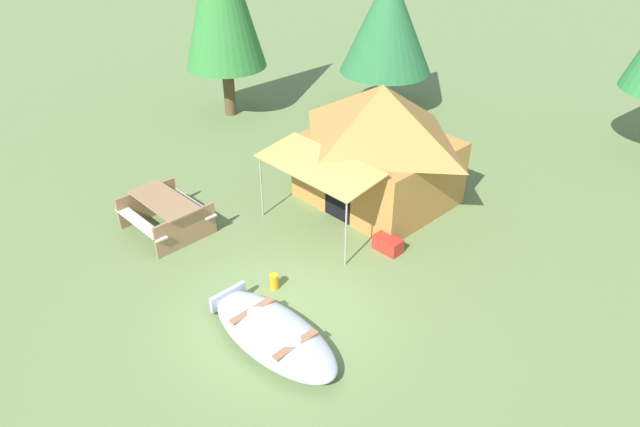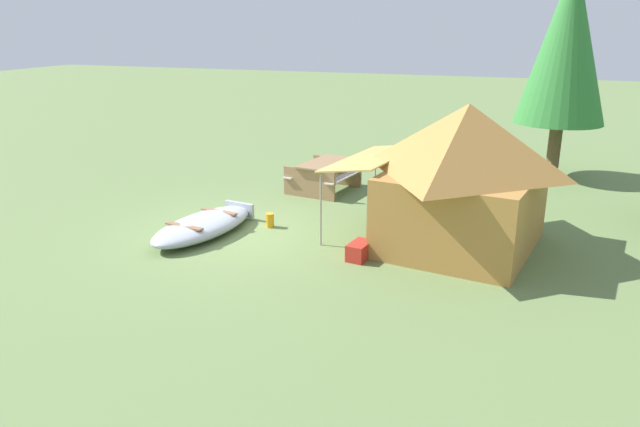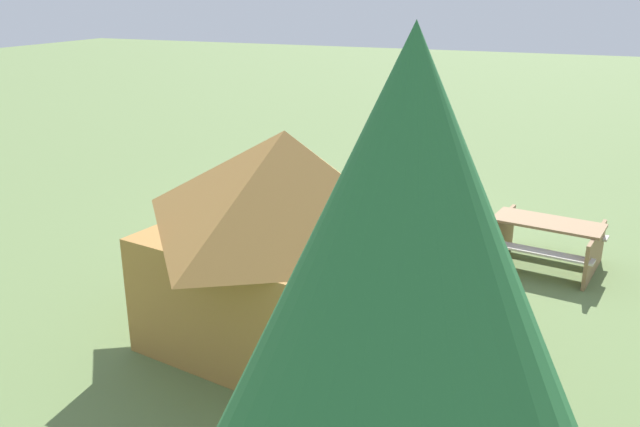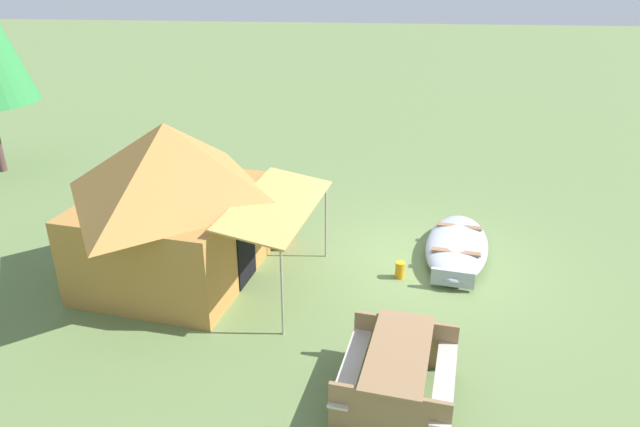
{
  "view_description": "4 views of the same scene",
  "coord_description": "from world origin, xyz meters",
  "px_view_note": "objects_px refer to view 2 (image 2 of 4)",
  "views": [
    {
      "loc": [
        5.31,
        -6.0,
        7.07
      ],
      "look_at": [
        -0.44,
        1.72,
        1.06
      ],
      "focal_mm": 32.27,
      "sensor_mm": 36.0,
      "label": 1
    },
    {
      "loc": [
        10.83,
        5.65,
        4.34
      ],
      "look_at": [
        0.36,
        1.89,
        0.75
      ],
      "focal_mm": 33.69,
      "sensor_mm": 36.0,
      "label": 2
    },
    {
      "loc": [
        -4.22,
        11.58,
        4.49
      ],
      "look_at": [
        0.01,
        1.46,
        0.74
      ],
      "focal_mm": 36.98,
      "sensor_mm": 36.0,
      "label": 3
    },
    {
      "loc": [
        -9.94,
        0.91,
        5.49
      ],
      "look_at": [
        -0.32,
        1.88,
        1.11
      ],
      "focal_mm": 32.86,
      "sensor_mm": 36.0,
      "label": 4
    }
  ],
  "objects_px": {
    "canvas_cabin_tent": "(464,175)",
    "picnic_table": "(324,173)",
    "fuel_can": "(270,220)",
    "pine_tree_back_right": "(567,42)",
    "beached_rowboat": "(203,225)",
    "cooler_box": "(360,251)"
  },
  "relations": [
    {
      "from": "beached_rowboat",
      "to": "picnic_table",
      "type": "height_order",
      "value": "picnic_table"
    },
    {
      "from": "picnic_table",
      "to": "fuel_can",
      "type": "distance_m",
      "value": 3.22
    },
    {
      "from": "cooler_box",
      "to": "fuel_can",
      "type": "xyz_separation_m",
      "value": [
        -1.1,
        -2.37,
        -0.01
      ]
    },
    {
      "from": "canvas_cabin_tent",
      "to": "picnic_table",
      "type": "relative_size",
      "value": 2.27
    },
    {
      "from": "canvas_cabin_tent",
      "to": "fuel_can",
      "type": "relative_size",
      "value": 14.31
    },
    {
      "from": "picnic_table",
      "to": "beached_rowboat",
      "type": "bearing_deg",
      "value": -16.68
    },
    {
      "from": "beached_rowboat",
      "to": "canvas_cabin_tent",
      "type": "xyz_separation_m",
      "value": [
        -1.17,
        5.18,
        1.27
      ]
    },
    {
      "from": "canvas_cabin_tent",
      "to": "picnic_table",
      "type": "distance_m",
      "value": 5.03
    },
    {
      "from": "pine_tree_back_right",
      "to": "canvas_cabin_tent",
      "type": "bearing_deg",
      "value": -15.16
    },
    {
      "from": "beached_rowboat",
      "to": "fuel_can",
      "type": "relative_size",
      "value": 9.55
    },
    {
      "from": "fuel_can",
      "to": "pine_tree_back_right",
      "type": "relative_size",
      "value": 0.05
    },
    {
      "from": "fuel_can",
      "to": "pine_tree_back_right",
      "type": "xyz_separation_m",
      "value": [
        -6.84,
        5.85,
        3.61
      ]
    },
    {
      "from": "fuel_can",
      "to": "pine_tree_back_right",
      "type": "distance_m",
      "value": 9.7
    },
    {
      "from": "beached_rowboat",
      "to": "canvas_cabin_tent",
      "type": "bearing_deg",
      "value": 102.77
    },
    {
      "from": "beached_rowboat",
      "to": "cooler_box",
      "type": "xyz_separation_m",
      "value": [
        0.16,
        3.49,
        -0.05
      ]
    },
    {
      "from": "canvas_cabin_tent",
      "to": "pine_tree_back_right",
      "type": "bearing_deg",
      "value": 164.84
    },
    {
      "from": "picnic_table",
      "to": "fuel_can",
      "type": "height_order",
      "value": "picnic_table"
    },
    {
      "from": "cooler_box",
      "to": "pine_tree_back_right",
      "type": "relative_size",
      "value": 0.1
    },
    {
      "from": "fuel_can",
      "to": "beached_rowboat",
      "type": "bearing_deg",
      "value": -49.89
    },
    {
      "from": "picnic_table",
      "to": "fuel_can",
      "type": "relative_size",
      "value": 6.3
    },
    {
      "from": "beached_rowboat",
      "to": "canvas_cabin_tent",
      "type": "distance_m",
      "value": 5.46
    },
    {
      "from": "beached_rowboat",
      "to": "picnic_table",
      "type": "xyz_separation_m",
      "value": [
        -4.14,
        1.24,
        0.28
      ]
    }
  ]
}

